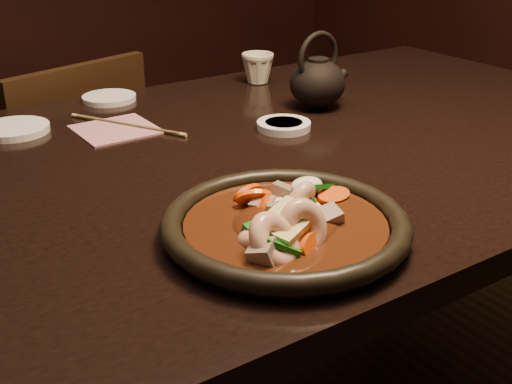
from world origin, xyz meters
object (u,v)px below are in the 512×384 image
chair (66,204)px  tea_cup (258,67)px  plate (285,226)px  table (262,188)px  teapot (318,80)px

chair → tea_cup: bearing=126.3°
plate → table: bearing=61.0°
table → teapot: 0.28m
chair → tea_cup: (0.38, -0.29, 0.35)m
plate → tea_cup: bearing=58.9°
table → plate: size_ratio=5.30×
table → plate: bearing=-119.0°
tea_cup → teapot: size_ratio=0.49×
chair → teapot: (0.37, -0.51, 0.37)m
table → teapot: (0.21, 0.12, 0.13)m
chair → teapot: 0.73m
chair → table: bearing=87.7°
teapot → plate: bearing=-138.0°
plate → teapot: 0.54m
table → tea_cup: tea_cup is taller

